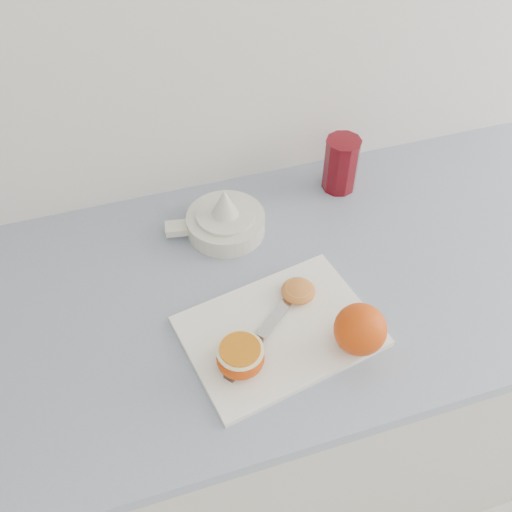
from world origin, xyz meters
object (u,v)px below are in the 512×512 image
Objects in this scene: half_orange at (240,357)px; red_tumbler at (341,166)px; counter at (306,386)px; citrus_juicer at (225,220)px; cutting_board at (279,331)px.

red_tumbler is at bearing 48.48° from half_orange.
citrus_juicer is (-0.15, 0.15, 0.47)m from counter.
half_orange is at bearing -150.31° from cutting_board.
half_orange is (-0.08, -0.05, 0.03)m from cutting_board.
counter is at bearing -120.55° from red_tumbler.
half_orange is 0.49m from red_tumbler.
counter is 0.55m from half_orange.
red_tumbler reaches higher than counter.
half_orange is 0.64× the size of red_tumbler.
half_orange is 0.32m from citrus_juicer.
red_tumbler reaches higher than cutting_board.
cutting_board is 0.27m from citrus_juicer.
cutting_board is 0.41m from red_tumbler.
cutting_board is 0.10m from half_orange.
red_tumbler reaches higher than half_orange.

